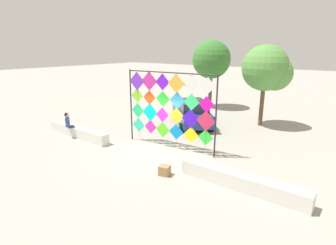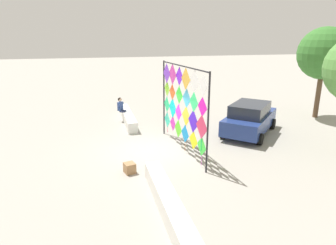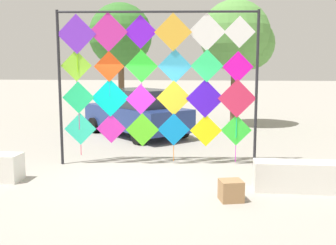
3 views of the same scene
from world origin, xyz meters
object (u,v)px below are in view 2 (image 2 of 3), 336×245
(cardboard_box_large, at_px, (130,168))
(tree_palm_like, at_px, (325,54))
(parked_car, at_px, (250,118))
(kite_display_rack, at_px, (182,102))
(seated_vendor, at_px, (122,107))

(cardboard_box_large, xyz_separation_m, tree_palm_like, (-4.95, 12.46, 3.72))
(parked_car, relative_size, cardboard_box_large, 10.65)
(parked_car, relative_size, tree_palm_like, 0.78)
(parked_car, bearing_deg, cardboard_box_large, -65.56)
(kite_display_rack, relative_size, seated_vendor, 3.41)
(kite_display_rack, relative_size, cardboard_box_large, 12.08)
(seated_vendor, xyz_separation_m, tree_palm_like, (2.15, 12.02, 3.08))
(parked_car, height_order, tree_palm_like, tree_palm_like)
(seated_vendor, bearing_deg, tree_palm_like, 79.88)
(kite_display_rack, bearing_deg, cardboard_box_large, -56.26)
(cardboard_box_large, distance_m, tree_palm_like, 13.92)
(seated_vendor, distance_m, parked_car, 7.44)
(seated_vendor, distance_m, cardboard_box_large, 7.14)
(kite_display_rack, xyz_separation_m, tree_palm_like, (-3.24, 9.90, 1.70))
(cardboard_box_large, bearing_deg, parked_car, 114.44)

